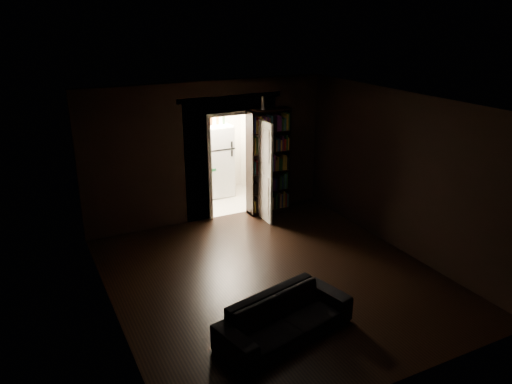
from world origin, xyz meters
TOP-DOWN VIEW (x-y plane):
  - ground at (0.00, 0.00)m, footprint 5.50×5.50m
  - room_walls at (-0.01, 1.07)m, footprint 5.02×5.61m
  - kitchen_alcove at (0.50, 3.87)m, footprint 2.20×1.80m
  - sofa at (-0.61, -1.40)m, footprint 2.01×1.21m
  - bookshelf at (1.25, 2.55)m, footprint 0.94×0.45m
  - refrigerator at (0.63, 4.03)m, footprint 0.83×0.78m
  - door at (0.97, 2.31)m, footprint 0.06×0.85m
  - figurine at (1.10, 2.54)m, footprint 0.12×0.12m
  - bottles at (0.66, 4.02)m, footprint 0.61×0.28m

SIDE VIEW (x-z plane):
  - ground at x=0.00m, z-range 0.00..0.00m
  - sofa at x=-0.61m, z-range 0.00..0.72m
  - refrigerator at x=0.63m, z-range 0.00..1.65m
  - door at x=0.97m, z-range 0.00..2.05m
  - bookshelf at x=1.25m, z-range 0.00..2.20m
  - kitchen_alcove at x=0.50m, z-range -0.09..2.51m
  - room_walls at x=-0.01m, z-range 0.26..3.10m
  - bottles at x=0.66m, z-range 1.65..1.90m
  - figurine at x=1.10m, z-range 2.20..2.47m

